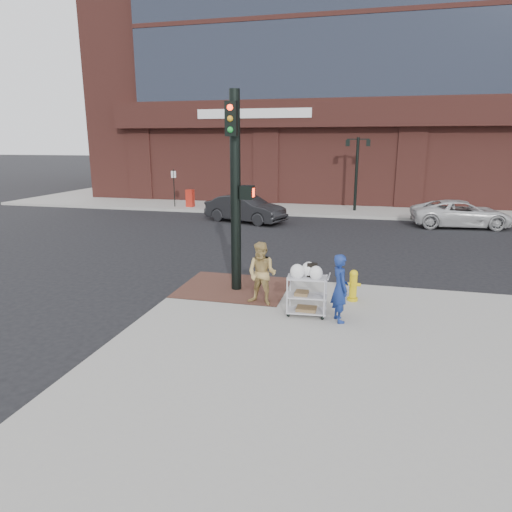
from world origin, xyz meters
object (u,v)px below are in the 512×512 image
(lamp_post, at_px, (357,166))
(sedan_dark, at_px, (245,209))
(traffic_signal_pole, at_px, (236,187))
(pedestrian_tan, at_px, (262,274))
(fire_hydrant, at_px, (353,285))
(woman_blue, at_px, (340,288))
(minivan_white, at_px, (461,214))
(utility_cart, at_px, (307,292))

(lamp_post, relative_size, sedan_dark, 0.97)
(traffic_signal_pole, xyz_separation_m, sedan_dark, (-2.73, 10.86, -2.15))
(pedestrian_tan, xyz_separation_m, fire_hydrant, (2.10, 0.78, -0.36))
(pedestrian_tan, height_order, fire_hydrant, pedestrian_tan)
(woman_blue, bearing_deg, lamp_post, -22.97)
(lamp_post, xyz_separation_m, fire_hydrant, (0.51, -15.37, -2.07))
(woman_blue, distance_m, fire_hydrant, 1.47)
(sedan_dark, bearing_deg, lamp_post, -30.78)
(lamp_post, xyz_separation_m, minivan_white, (5.02, -3.20, -1.99))
(sedan_dark, relative_size, utility_cart, 3.43)
(lamp_post, bearing_deg, woman_blue, -89.08)
(lamp_post, bearing_deg, traffic_signal_pole, -99.24)
(traffic_signal_pole, bearing_deg, woman_blue, -29.42)
(minivan_white, relative_size, utility_cart, 3.74)
(lamp_post, distance_m, utility_cart, 16.74)
(traffic_signal_pole, height_order, sedan_dark, traffic_signal_pole)
(sedan_dark, bearing_deg, minivan_white, -64.26)
(lamp_post, height_order, pedestrian_tan, lamp_post)
(woman_blue, xyz_separation_m, pedestrian_tan, (-1.86, 0.62, 0.01))
(utility_cart, bearing_deg, woman_blue, -11.76)
(minivan_white, bearing_deg, traffic_signal_pole, 142.10)
(pedestrian_tan, relative_size, minivan_white, 0.33)
(minivan_white, bearing_deg, fire_hydrant, 153.70)
(woman_blue, bearing_deg, utility_cart, 54.36)
(fire_hydrant, bearing_deg, woman_blue, -99.71)
(sedan_dark, bearing_deg, utility_cart, -139.60)
(minivan_white, bearing_deg, sedan_dark, 90.59)
(utility_cart, bearing_deg, lamp_post, 88.43)
(sedan_dark, xyz_separation_m, utility_cart, (4.75, -12.25, 0.01))
(utility_cart, bearing_deg, traffic_signal_pole, 145.34)
(lamp_post, height_order, sedan_dark, lamp_post)
(lamp_post, distance_m, woman_blue, 16.87)
(minivan_white, height_order, fire_hydrant, minivan_white)
(woman_blue, relative_size, fire_hydrant, 1.92)
(woman_blue, height_order, utility_cart, woman_blue)
(traffic_signal_pole, height_order, woman_blue, traffic_signal_pole)
(lamp_post, distance_m, traffic_signal_pole, 15.43)
(sedan_dark, distance_m, utility_cart, 13.14)
(woman_blue, height_order, fire_hydrant, woman_blue)
(sedan_dark, bearing_deg, fire_hydrant, -133.33)
(woman_blue, xyz_separation_m, utility_cart, (-0.72, 0.15, -0.20))
(woman_blue, bearing_deg, minivan_white, -43.19)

